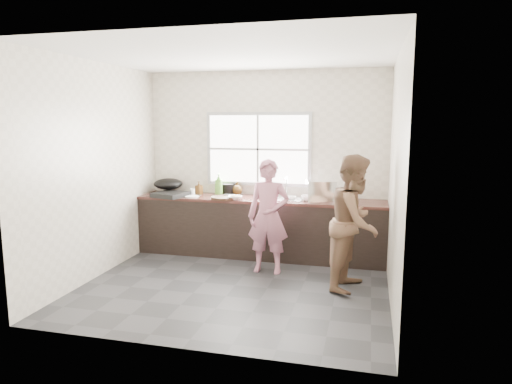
% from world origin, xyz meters
% --- Properties ---
extents(floor, '(3.60, 3.20, 0.01)m').
position_xyz_m(floor, '(0.00, 0.00, -0.01)').
color(floor, '#2B2B2D').
rests_on(floor, ground).
extents(ceiling, '(3.60, 3.20, 0.01)m').
position_xyz_m(ceiling, '(0.00, 0.00, 2.71)').
color(ceiling, silver).
rests_on(ceiling, wall_back).
extents(wall_back, '(3.60, 0.01, 2.70)m').
position_xyz_m(wall_back, '(0.00, 1.60, 1.35)').
color(wall_back, beige).
rests_on(wall_back, ground).
extents(wall_left, '(0.01, 3.20, 2.70)m').
position_xyz_m(wall_left, '(-1.80, 0.00, 1.35)').
color(wall_left, silver).
rests_on(wall_left, ground).
extents(wall_right, '(0.01, 3.20, 2.70)m').
position_xyz_m(wall_right, '(1.80, 0.00, 1.35)').
color(wall_right, beige).
rests_on(wall_right, ground).
extents(wall_front, '(3.60, 0.01, 2.70)m').
position_xyz_m(wall_front, '(0.00, -1.60, 1.35)').
color(wall_front, silver).
rests_on(wall_front, ground).
extents(cabinet, '(3.60, 0.62, 0.82)m').
position_xyz_m(cabinet, '(0.00, 1.29, 0.41)').
color(cabinet, black).
rests_on(cabinet, floor).
extents(countertop, '(3.60, 0.64, 0.04)m').
position_xyz_m(countertop, '(0.00, 1.29, 0.84)').
color(countertop, '#381C17').
rests_on(countertop, cabinet).
extents(sink, '(0.55, 0.45, 0.02)m').
position_xyz_m(sink, '(0.35, 1.29, 0.86)').
color(sink, silver).
rests_on(sink, countertop).
extents(faucet, '(0.02, 0.02, 0.30)m').
position_xyz_m(faucet, '(0.35, 1.49, 1.01)').
color(faucet, silver).
rests_on(faucet, countertop).
extents(window_frame, '(1.60, 0.05, 1.10)m').
position_xyz_m(window_frame, '(-0.10, 1.59, 1.55)').
color(window_frame, '#9EA0A5').
rests_on(window_frame, wall_back).
extents(window_glazing, '(1.50, 0.01, 1.00)m').
position_xyz_m(window_glazing, '(-0.10, 1.57, 1.55)').
color(window_glazing, white).
rests_on(window_glazing, window_frame).
extents(woman, '(0.51, 0.33, 1.39)m').
position_xyz_m(woman, '(0.28, 0.60, 0.69)').
color(woman, '#B86E85').
rests_on(woman, floor).
extents(person_side, '(0.78, 0.90, 1.59)m').
position_xyz_m(person_side, '(1.39, 0.28, 0.80)').
color(person_side, brown).
rests_on(person_side, floor).
extents(cutting_board, '(0.46, 0.46, 0.04)m').
position_xyz_m(cutting_board, '(-0.49, 1.08, 0.88)').
color(cutting_board, black).
rests_on(cutting_board, countertop).
extents(cleaver, '(0.20, 0.11, 0.01)m').
position_xyz_m(cleaver, '(-0.42, 1.23, 0.90)').
color(cleaver, '#ABAEB2').
rests_on(cleaver, cutting_board).
extents(bowl_mince, '(0.25, 0.25, 0.05)m').
position_xyz_m(bowl_mince, '(-0.32, 1.09, 0.89)').
color(bowl_mince, white).
rests_on(bowl_mince, countertop).
extents(bowl_crabs, '(0.23, 0.23, 0.06)m').
position_xyz_m(bowl_crabs, '(0.74, 1.22, 0.89)').
color(bowl_crabs, white).
rests_on(bowl_crabs, countertop).
extents(bowl_held, '(0.22, 0.22, 0.07)m').
position_xyz_m(bowl_held, '(0.45, 1.23, 0.89)').
color(bowl_held, white).
rests_on(bowl_held, countertop).
extents(black_pot, '(0.25, 0.25, 0.16)m').
position_xyz_m(black_pot, '(-0.56, 1.52, 0.94)').
color(black_pot, black).
rests_on(black_pot, countertop).
extents(plate_food, '(0.21, 0.21, 0.02)m').
position_xyz_m(plate_food, '(-1.00, 1.13, 0.87)').
color(plate_food, white).
rests_on(plate_food, countertop).
extents(bottle_green, '(0.14, 0.14, 0.33)m').
position_xyz_m(bottle_green, '(-0.66, 1.39, 1.03)').
color(bottle_green, '#509631').
rests_on(bottle_green, countertop).
extents(bottle_brown_tall, '(0.10, 0.10, 0.18)m').
position_xyz_m(bottle_brown_tall, '(-0.99, 1.42, 0.95)').
color(bottle_brown_tall, '#4A2D12').
rests_on(bottle_brown_tall, countertop).
extents(bottle_brown_short, '(0.15, 0.15, 0.19)m').
position_xyz_m(bottle_brown_short, '(-0.41, 1.52, 0.96)').
color(bottle_brown_short, '#3E2B0F').
rests_on(bottle_brown_short, countertop).
extents(glass_jar, '(0.09, 0.09, 0.10)m').
position_xyz_m(glass_jar, '(-1.05, 1.29, 0.91)').
color(glass_jar, white).
rests_on(glass_jar, countertop).
extents(burner, '(0.53, 0.53, 0.06)m').
position_xyz_m(burner, '(-1.31, 1.09, 0.89)').
color(burner, black).
rests_on(burner, countertop).
extents(wok, '(0.57, 0.57, 0.17)m').
position_xyz_m(wok, '(-1.49, 1.40, 1.00)').
color(wok, black).
rests_on(wok, burner).
extents(dish_rack, '(0.45, 0.37, 0.29)m').
position_xyz_m(dish_rack, '(0.89, 1.20, 1.01)').
color(dish_rack, white).
rests_on(dish_rack, countertop).
extents(pot_lid_left, '(0.32, 0.32, 0.01)m').
position_xyz_m(pot_lid_left, '(-1.24, 1.41, 0.87)').
color(pot_lid_left, silver).
rests_on(pot_lid_left, countertop).
extents(pot_lid_right, '(0.30, 0.30, 0.01)m').
position_xyz_m(pot_lid_right, '(-1.03, 1.28, 0.87)').
color(pot_lid_right, silver).
rests_on(pot_lid_right, countertop).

